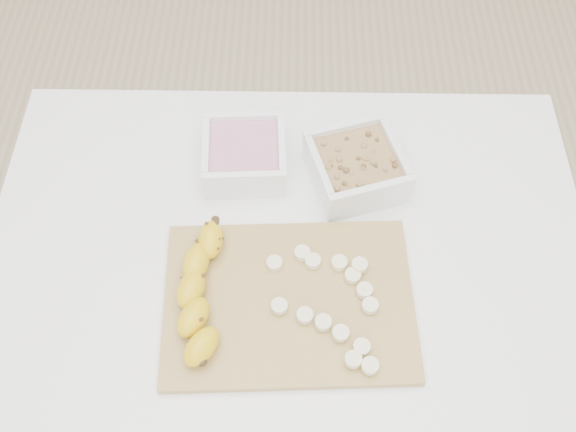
{
  "coord_description": "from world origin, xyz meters",
  "views": [
    {
      "loc": [
        0.01,
        -0.51,
        1.67
      ],
      "look_at": [
        0.0,
        0.03,
        0.81
      ],
      "focal_mm": 40.0,
      "sensor_mm": 36.0,
      "label": 1
    }
  ],
  "objects_px": {
    "bowl_yogurt": "(245,155)",
    "cutting_board": "(289,301)",
    "table": "(288,277)",
    "bowl_granola": "(356,167)",
    "banana": "(201,294)"
  },
  "relations": [
    {
      "from": "banana",
      "to": "table",
      "type": "bearing_deg",
      "value": 47.58
    },
    {
      "from": "bowl_granola",
      "to": "banana",
      "type": "height_order",
      "value": "bowl_granola"
    },
    {
      "from": "bowl_granola",
      "to": "banana",
      "type": "bearing_deg",
      "value": -135.43
    },
    {
      "from": "cutting_board",
      "to": "banana",
      "type": "xyz_separation_m",
      "value": [
        -0.13,
        -0.0,
        0.03
      ]
    },
    {
      "from": "table",
      "to": "cutting_board",
      "type": "relative_size",
      "value": 2.6
    },
    {
      "from": "bowl_yogurt",
      "to": "cutting_board",
      "type": "height_order",
      "value": "bowl_yogurt"
    },
    {
      "from": "bowl_yogurt",
      "to": "cutting_board",
      "type": "distance_m",
      "value": 0.28
    },
    {
      "from": "table",
      "to": "bowl_granola",
      "type": "bearing_deg",
      "value": 51.76
    },
    {
      "from": "bowl_granola",
      "to": "banana",
      "type": "relative_size",
      "value": 0.8
    },
    {
      "from": "bowl_yogurt",
      "to": "bowl_granola",
      "type": "distance_m",
      "value": 0.19
    },
    {
      "from": "cutting_board",
      "to": "bowl_yogurt",
      "type": "bearing_deg",
      "value": 106.89
    },
    {
      "from": "cutting_board",
      "to": "banana",
      "type": "height_order",
      "value": "banana"
    },
    {
      "from": "banana",
      "to": "cutting_board",
      "type": "bearing_deg",
      "value": 12.25
    },
    {
      "from": "table",
      "to": "cutting_board",
      "type": "height_order",
      "value": "cutting_board"
    },
    {
      "from": "table",
      "to": "bowl_yogurt",
      "type": "distance_m",
      "value": 0.23
    }
  ]
}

